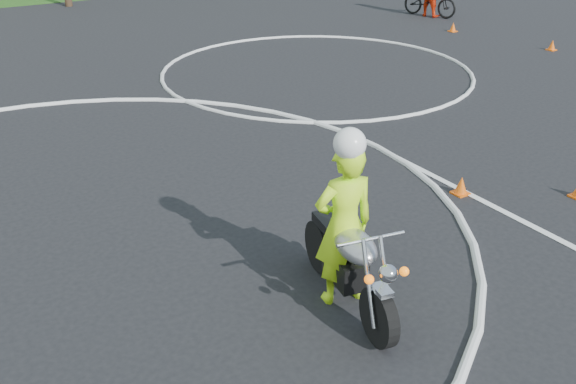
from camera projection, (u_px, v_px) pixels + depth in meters
ground at (117, 348)px, 6.92m from camera, size 120.00×120.00×0.00m
course_markings at (158, 166)px, 11.26m from camera, size 19.05×19.05×0.12m
primary_motorcycle at (350, 263)px, 7.37m from camera, size 0.88×2.24×1.19m
rider_primary_grp at (344, 221)px, 7.27m from camera, size 0.80×0.60×2.20m
traffic_cones at (378, 150)px, 11.59m from camera, size 20.02×14.04×0.30m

